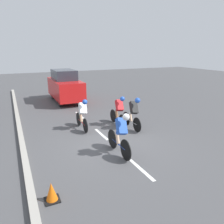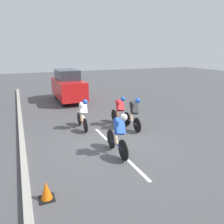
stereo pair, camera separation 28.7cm
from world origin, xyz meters
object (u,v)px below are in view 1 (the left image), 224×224
(cyclist_blue, at_px, (121,133))
(cyclist_red, at_px, (119,110))
(traffic_cone, at_px, (52,192))
(cyclist_white, at_px, (83,113))
(cyclist_black, at_px, (133,112))
(support_car, at_px, (65,86))

(cyclist_blue, relative_size, cyclist_red, 1.07)
(traffic_cone, bearing_deg, cyclist_white, -116.60)
(cyclist_blue, height_order, cyclist_white, cyclist_blue)
(cyclist_black, distance_m, cyclist_white, 2.31)
(cyclist_blue, height_order, traffic_cone, cyclist_blue)
(cyclist_blue, bearing_deg, traffic_cone, 29.05)
(cyclist_black, distance_m, cyclist_red, 0.83)
(traffic_cone, bearing_deg, cyclist_red, -133.13)
(cyclist_blue, relative_size, support_car, 0.42)
(cyclist_white, distance_m, traffic_cone, 4.99)
(cyclist_black, xyz_separation_m, support_car, (1.47, -6.88, 0.29))
(cyclist_black, relative_size, support_car, 0.40)
(support_car, xyz_separation_m, traffic_cone, (2.87, 10.38, -0.87))
(cyclist_red, bearing_deg, support_car, -79.73)
(cyclist_black, distance_m, traffic_cone, 5.61)
(cyclist_blue, distance_m, traffic_cone, 3.07)
(cyclist_red, height_order, traffic_cone, cyclist_red)
(cyclist_white, bearing_deg, cyclist_red, 173.70)
(cyclist_blue, height_order, support_car, support_car)
(cyclist_black, bearing_deg, cyclist_white, -23.94)
(cyclist_white, height_order, cyclist_red, cyclist_red)
(cyclist_red, bearing_deg, cyclist_white, -6.30)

